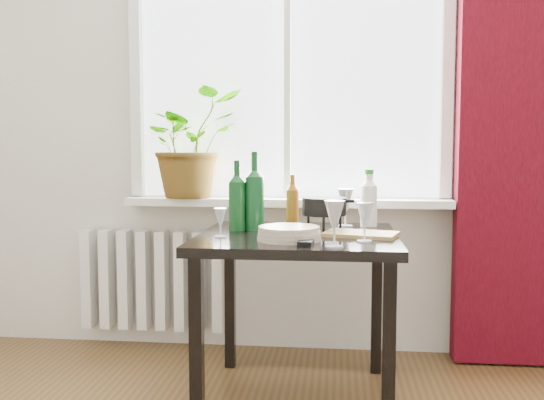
# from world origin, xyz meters

# --- Properties ---
(window) EXTENTS (1.72, 0.08, 1.62)m
(window) POSITION_xyz_m (0.00, 2.22, 1.60)
(window) COLOR white
(window) RESTS_ON ground
(windowsill) EXTENTS (1.72, 0.20, 0.04)m
(windowsill) POSITION_xyz_m (0.00, 2.15, 0.82)
(windowsill) COLOR white
(windowsill) RESTS_ON ground
(curtain) EXTENTS (0.50, 0.12, 2.56)m
(curtain) POSITION_xyz_m (1.12, 2.12, 1.30)
(curtain) COLOR #3B050E
(curtain) RESTS_ON ground
(radiator) EXTENTS (0.80, 0.10, 0.55)m
(radiator) POSITION_xyz_m (-0.75, 2.18, 0.38)
(radiator) COLOR white
(radiator) RESTS_ON ground
(table) EXTENTS (0.85, 0.85, 0.74)m
(table) POSITION_xyz_m (0.10, 1.55, 0.65)
(table) COLOR black
(table) RESTS_ON ground
(potted_plant) EXTENTS (0.69, 0.69, 0.58)m
(potted_plant) POSITION_xyz_m (-0.52, 2.15, 1.14)
(potted_plant) COLOR #3F7E21
(potted_plant) RESTS_ON windowsill
(wine_bottle_left) EXTENTS (0.09, 0.09, 0.32)m
(wine_bottle_left) POSITION_xyz_m (-0.18, 1.63, 0.90)
(wine_bottle_left) COLOR #0B3C15
(wine_bottle_left) RESTS_ON table
(wine_bottle_right) EXTENTS (0.10, 0.10, 0.36)m
(wine_bottle_right) POSITION_xyz_m (-0.10, 1.65, 0.92)
(wine_bottle_right) COLOR #0B3C18
(wine_bottle_right) RESTS_ON table
(bottle_amber) EXTENTS (0.07, 0.07, 0.25)m
(bottle_amber) POSITION_xyz_m (0.05, 1.84, 0.86)
(bottle_amber) COLOR brown
(bottle_amber) RESTS_ON table
(cleaning_bottle) EXTENTS (0.09, 0.09, 0.27)m
(cleaning_bottle) POSITION_xyz_m (0.42, 1.85, 0.88)
(cleaning_bottle) COLOR white
(cleaning_bottle) RESTS_ON table
(wineglass_front_right) EXTENTS (0.09, 0.09, 0.18)m
(wineglass_front_right) POSITION_xyz_m (0.26, 1.20, 0.83)
(wineglass_front_right) COLOR silver
(wineglass_front_right) RESTS_ON table
(wineglass_far_right) EXTENTS (0.08, 0.08, 0.16)m
(wineglass_far_right) POSITION_xyz_m (0.38, 1.35, 0.82)
(wineglass_far_right) COLOR silver
(wineglass_far_right) RESTS_ON table
(wineglass_back_center) EXTENTS (0.08, 0.08, 0.18)m
(wineglass_back_center) POSITION_xyz_m (0.31, 1.83, 0.83)
(wineglass_back_center) COLOR silver
(wineglass_back_center) RESTS_ON table
(wineglass_back_left) EXTENTS (0.08, 0.08, 0.15)m
(wineglass_back_left) POSITION_xyz_m (-0.14, 1.74, 0.82)
(wineglass_back_left) COLOR silver
(wineglass_back_left) RESTS_ON table
(wineglass_front_left) EXTENTS (0.05, 0.05, 0.12)m
(wineglass_front_left) POSITION_xyz_m (-0.21, 1.41, 0.80)
(wineglass_front_left) COLOR silver
(wineglass_front_left) RESTS_ON table
(plate_stack) EXTENTS (0.30, 0.30, 0.06)m
(plate_stack) POSITION_xyz_m (0.08, 1.36, 0.77)
(plate_stack) COLOR beige
(plate_stack) RESTS_ON table
(fondue_pot) EXTENTS (0.28, 0.26, 0.15)m
(fondue_pot) POSITION_xyz_m (0.21, 1.64, 0.82)
(fondue_pot) COLOR black
(fondue_pot) RESTS_ON table
(tv_remote) EXTENTS (0.07, 0.19, 0.02)m
(tv_remote) POSITION_xyz_m (0.16, 1.29, 0.75)
(tv_remote) COLOR black
(tv_remote) RESTS_ON table
(cutting_board) EXTENTS (0.34, 0.26, 0.02)m
(cutting_board) POSITION_xyz_m (0.37, 1.51, 0.75)
(cutting_board) COLOR tan
(cutting_board) RESTS_ON table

